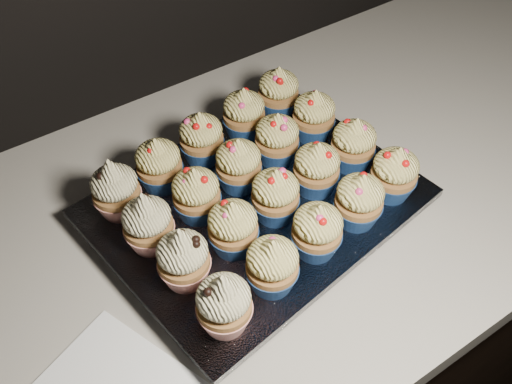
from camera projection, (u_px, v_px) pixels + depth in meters
cabinet at (287, 333)px, 1.19m from camera, size 2.40×0.60×0.86m
worktop at (299, 188)px, 0.85m from camera, size 2.44×0.64×0.04m
baking_tray at (256, 211)px, 0.78m from camera, size 0.41×0.34×0.02m
foil_lining at (256, 203)px, 0.77m from camera, size 0.45×0.37×0.01m
cupcake_0 at (224, 303)px, 0.62m from camera, size 0.06×0.06×0.10m
cupcake_1 at (272, 265)px, 0.65m from camera, size 0.06×0.06×0.08m
cupcake_2 at (317, 230)px, 0.68m from camera, size 0.06×0.06×0.08m
cupcake_3 at (359, 200)px, 0.72m from camera, size 0.06×0.06×0.08m
cupcake_4 at (394, 173)px, 0.75m from camera, size 0.06×0.06×0.08m
cupcake_5 at (183, 258)px, 0.66m from camera, size 0.06×0.06×0.10m
cupcake_6 at (233, 227)px, 0.69m from camera, size 0.06×0.06×0.08m
cupcake_7 at (275, 195)px, 0.72m from camera, size 0.06×0.06×0.08m
cupcake_8 at (316, 168)px, 0.75m from camera, size 0.06×0.06×0.08m
cupcake_9 at (353, 144)px, 0.78m from camera, size 0.06×0.06×0.08m
cupcake_10 at (148, 223)px, 0.69m from camera, size 0.06×0.06×0.10m
cupcake_11 at (196, 194)px, 0.72m from camera, size 0.06×0.06×0.08m
cupcake_12 at (239, 165)px, 0.76m from camera, size 0.06×0.06×0.08m
cupcake_13 at (277, 139)px, 0.79m from camera, size 0.06×0.06×0.08m
cupcake_14 at (314, 116)px, 0.82m from camera, size 0.06×0.06×0.08m
cupcake_15 at (116, 189)px, 0.73m from camera, size 0.06×0.06×0.10m
cupcake_16 at (159, 164)px, 0.76m from camera, size 0.06×0.06×0.08m
cupcake_17 at (201, 138)px, 0.79m from camera, size 0.06×0.06×0.08m
cupcake_18 at (244, 114)px, 0.83m from camera, size 0.06×0.06×0.08m
cupcake_19 at (278, 92)px, 0.86m from camera, size 0.06×0.06×0.08m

